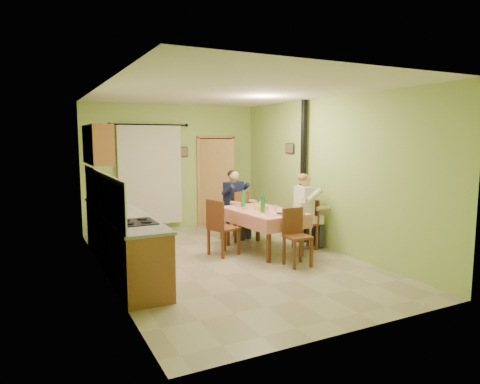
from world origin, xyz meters
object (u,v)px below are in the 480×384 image
man_right (306,202)px  stove_flue (303,191)px  man_far (235,197)px  chair_far (235,225)px  chair_right (306,234)px  dining_table (263,230)px  chair_left (223,239)px  chair_near (297,248)px

man_right → stove_flue: 0.61m
man_far → man_right: 1.54m
chair_far → chair_right: (0.84, -1.28, -0.00)m
dining_table → stove_flue: (1.07, 0.28, 0.64)m
man_right → chair_left: bearing=83.5°
chair_near → man_far: man_far is taller
dining_table → man_far: man_far is taller
chair_near → chair_right: bearing=-130.5°
dining_table → man_right: 0.95m
dining_table → man_far: 1.17m
chair_near → man_right: bearing=-130.0°
chair_near → chair_far: bearing=-85.6°
dining_table → man_far: (-0.06, 1.06, 0.50)m
chair_near → stove_flue: 1.84m
dining_table → chair_near: size_ratio=1.83×
man_right → dining_table: bearing=78.2°
chair_far → chair_near: chair_far is taller
chair_far → man_right: (0.83, -1.28, 0.59)m
chair_far → man_right: bearing=-78.9°
chair_far → chair_left: size_ratio=1.00×
chair_left → chair_near: bearing=18.6°
stove_flue → chair_left: bearing=-173.5°
chair_right → man_right: bearing=90.0°
chair_right → chair_left: (-1.56, 0.31, 0.00)m
stove_flue → chair_right: bearing=-118.8°
chair_far → man_far: bearing=90.0°
chair_left → man_far: (0.71, 0.99, 0.59)m
chair_right → stove_flue: bearing=-24.1°
chair_near → stove_flue: size_ratio=0.33×
chair_far → man_far: (-0.01, 0.01, 0.59)m
chair_left → stove_flue: (1.84, 0.21, 0.73)m
chair_far → chair_left: same height
dining_table → chair_left: (-0.77, 0.08, -0.09)m
dining_table → chair_right: 0.83m
chair_right → stove_flue: stove_flue is taller
dining_table → stove_flue: stove_flue is taller
chair_far → stove_flue: 1.54m
man_far → stove_flue: size_ratio=0.50×
chair_near → man_far: 2.19m
man_far → chair_right: bearing=-78.6°
chair_far → man_far: man_far is taller
dining_table → man_far: bearing=87.6°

